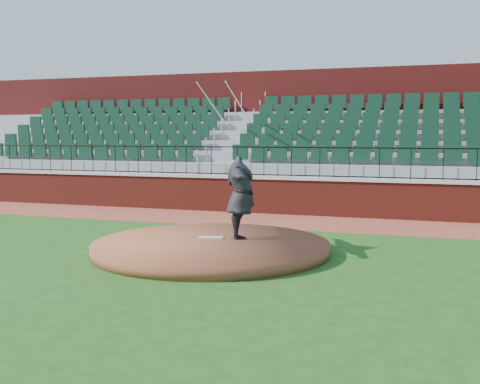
% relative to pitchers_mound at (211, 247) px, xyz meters
% --- Properties ---
extents(ground, '(90.00, 90.00, 0.00)m').
position_rel_pitchers_mound_xyz_m(ground, '(0.29, -0.23, -0.12)').
color(ground, '#1B4915').
rests_on(ground, ground).
extents(warning_track, '(34.00, 3.20, 0.01)m').
position_rel_pitchers_mound_xyz_m(warning_track, '(0.29, 5.17, -0.12)').
color(warning_track, brown).
rests_on(warning_track, ground).
extents(field_wall, '(34.00, 0.35, 1.20)m').
position_rel_pitchers_mound_xyz_m(field_wall, '(0.29, 6.77, 0.47)').
color(field_wall, maroon).
rests_on(field_wall, ground).
extents(wall_cap, '(34.00, 0.45, 0.10)m').
position_rel_pitchers_mound_xyz_m(wall_cap, '(0.29, 6.77, 1.12)').
color(wall_cap, '#B7B7B7').
rests_on(wall_cap, field_wall).
extents(wall_railing, '(34.00, 0.05, 1.00)m').
position_rel_pitchers_mound_xyz_m(wall_railing, '(0.29, 6.77, 1.67)').
color(wall_railing, black).
rests_on(wall_railing, wall_cap).
extents(seating_stands, '(34.00, 5.10, 4.60)m').
position_rel_pitchers_mound_xyz_m(seating_stands, '(0.29, 9.49, 2.18)').
color(seating_stands, gray).
rests_on(seating_stands, ground).
extents(concourse_wall, '(34.00, 0.50, 5.50)m').
position_rel_pitchers_mound_xyz_m(concourse_wall, '(0.29, 12.29, 2.62)').
color(concourse_wall, maroon).
rests_on(concourse_wall, ground).
extents(pitchers_mound, '(5.52, 5.52, 0.25)m').
position_rel_pitchers_mound_xyz_m(pitchers_mound, '(0.00, 0.00, 0.00)').
color(pitchers_mound, brown).
rests_on(pitchers_mound, ground).
extents(pitching_rubber, '(0.60, 0.30, 0.04)m').
position_rel_pitchers_mound_xyz_m(pitching_rubber, '(-0.15, 0.38, 0.14)').
color(pitching_rubber, white).
rests_on(pitching_rubber, pitchers_mound).
extents(pitcher, '(1.61, 2.51, 1.99)m').
position_rel_pitchers_mound_xyz_m(pitcher, '(0.54, 0.57, 1.12)').
color(pitcher, black).
rests_on(pitcher, pitchers_mound).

